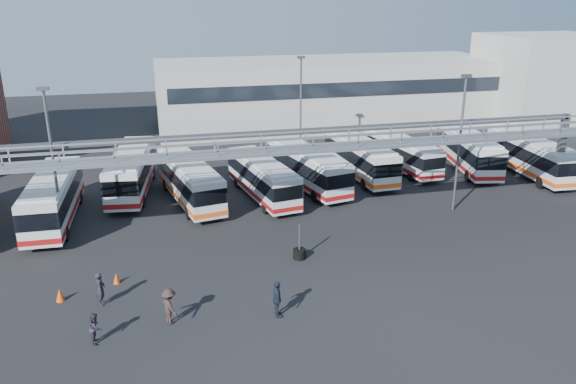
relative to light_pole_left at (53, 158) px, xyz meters
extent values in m
plane|color=black|center=(16.00, -8.00, -5.73)|extent=(140.00, 140.00, 0.00)
cube|color=#999CA1|center=(16.00, -3.00, 0.37)|extent=(50.00, 1.80, 0.22)
cube|color=#999CA1|center=(16.00, -3.85, 1.32)|extent=(50.00, 0.10, 0.10)
cube|color=#999CA1|center=(16.00, -2.15, 1.32)|extent=(50.00, 0.10, 0.10)
cube|color=#4C4F54|center=(16.00, 1.00, 0.57)|extent=(45.00, 0.50, 0.35)
cube|color=#9E9E99|center=(28.00, 30.00, -1.73)|extent=(42.00, 14.00, 8.00)
cube|color=#B2B2AD|center=(54.00, 24.00, -0.23)|extent=(14.00, 12.00, 11.00)
cylinder|color=#4C4F54|center=(0.00, 0.00, -0.73)|extent=(0.18, 0.18, 10.00)
cube|color=#4C4F54|center=(0.00, 0.00, 4.37)|extent=(0.70, 0.35, 0.22)
cylinder|color=#4C4F54|center=(28.00, -1.00, -0.73)|extent=(0.18, 0.18, 10.00)
cube|color=#4C4F54|center=(28.00, -1.00, 4.37)|extent=(0.70, 0.35, 0.22)
cylinder|color=#4C4F54|center=(20.00, 14.00, -0.73)|extent=(0.18, 0.18, 10.00)
cube|color=#4C4F54|center=(20.00, 14.00, 4.37)|extent=(0.70, 0.35, 0.22)
cube|color=silver|center=(-0.98, 3.70, -3.85)|extent=(2.87, 11.41, 2.84)
cube|color=black|center=(-0.98, 3.70, -3.51)|extent=(2.94, 11.47, 1.13)
cube|color=maroon|center=(-0.98, 3.70, -4.85)|extent=(2.93, 11.46, 0.36)
cube|color=silver|center=(-0.98, 3.70, -2.34)|extent=(2.59, 10.27, 0.17)
cylinder|color=black|center=(-2.24, 0.10, -5.21)|extent=(0.34, 1.04, 1.03)
cylinder|color=black|center=(0.10, 0.04, -5.21)|extent=(0.34, 1.04, 1.03)
cylinder|color=black|center=(-2.05, 7.36, -5.21)|extent=(0.34, 1.04, 1.03)
cylinder|color=black|center=(0.29, 7.30, -5.21)|extent=(0.34, 1.04, 1.03)
cube|color=silver|center=(4.34, 9.01, -3.82)|extent=(4.03, 11.76, 2.88)
cube|color=black|center=(4.34, 9.01, -3.48)|extent=(4.10, 11.82, 1.15)
cube|color=maroon|center=(4.34, 9.01, -4.84)|extent=(4.09, 11.81, 0.37)
cube|color=silver|center=(4.34, 9.01, -2.29)|extent=(3.63, 10.58, 0.17)
cylinder|color=black|center=(2.70, 5.50, -5.20)|extent=(0.44, 1.08, 1.05)
cylinder|color=black|center=(5.06, 5.21, -5.20)|extent=(0.44, 1.08, 1.05)
cylinder|color=black|center=(3.62, 12.82, -5.20)|extent=(0.44, 1.08, 1.05)
cylinder|color=black|center=(5.98, 12.52, -5.20)|extent=(0.44, 1.08, 1.05)
cube|color=silver|center=(8.76, 5.59, -3.92)|extent=(4.53, 11.18, 2.73)
cube|color=black|center=(8.76, 5.59, -3.60)|extent=(4.60, 11.25, 1.09)
cube|color=#E75315|center=(8.76, 5.59, -4.88)|extent=(4.59, 11.24, 0.35)
cube|color=silver|center=(8.76, 5.59, -2.47)|extent=(4.08, 10.06, 0.16)
cylinder|color=black|center=(8.33, 1.95, -5.23)|extent=(0.48, 1.03, 0.99)
cylinder|color=black|center=(10.53, 2.38, -5.23)|extent=(0.48, 1.03, 0.99)
cylinder|color=black|center=(6.99, 8.80, -5.23)|extent=(0.48, 1.03, 0.99)
cylinder|color=black|center=(9.19, 9.23, -5.23)|extent=(0.48, 1.03, 0.99)
cube|color=silver|center=(14.49, 5.17, -4.01)|extent=(4.06, 10.61, 2.59)
cube|color=black|center=(14.49, 5.17, -3.70)|extent=(4.13, 10.68, 1.04)
cube|color=maroon|center=(14.49, 5.17, -4.93)|extent=(4.11, 10.67, 0.33)
cube|color=silver|center=(14.49, 5.17, -2.64)|extent=(3.65, 9.55, 0.15)
cylinder|color=black|center=(14.00, 1.72, -5.26)|extent=(0.44, 0.98, 0.94)
cylinder|color=black|center=(16.08, 2.08, -5.26)|extent=(0.44, 0.98, 0.94)
cylinder|color=black|center=(12.89, 8.26, -5.26)|extent=(0.44, 0.98, 0.94)
cylinder|color=black|center=(14.97, 8.61, -5.26)|extent=(0.44, 0.98, 0.94)
cube|color=silver|center=(18.67, 6.79, -3.92)|extent=(4.67, 11.17, 2.72)
cube|color=black|center=(18.67, 6.79, -3.60)|extent=(4.74, 11.24, 1.09)
cube|color=maroon|center=(18.67, 6.79, -4.89)|extent=(4.73, 11.23, 0.35)
cube|color=silver|center=(18.67, 6.79, -2.48)|extent=(4.21, 10.05, 0.16)
cylinder|color=black|center=(18.29, 3.15, -5.23)|extent=(0.50, 1.03, 0.99)
cylinder|color=black|center=(20.48, 3.61, -5.23)|extent=(0.50, 1.03, 0.99)
cylinder|color=black|center=(16.85, 9.97, -5.23)|extent=(0.50, 1.03, 0.99)
cylinder|color=black|center=(19.04, 10.44, -5.23)|extent=(0.50, 1.03, 0.99)
cube|color=silver|center=(24.07, 8.59, -3.91)|extent=(3.14, 11.08, 2.74)
cube|color=black|center=(24.07, 8.59, -3.59)|extent=(3.20, 11.15, 1.10)
cube|color=#E75315|center=(24.07, 8.59, -4.88)|extent=(3.19, 11.14, 0.35)
cube|color=silver|center=(24.07, 8.59, -2.46)|extent=(2.82, 9.97, 0.16)
cylinder|color=black|center=(23.16, 5.02, -5.23)|extent=(0.36, 1.01, 1.00)
cylinder|color=black|center=(25.40, 5.16, -5.23)|extent=(0.36, 1.01, 1.00)
cylinder|color=black|center=(22.74, 12.02, -5.23)|extent=(0.36, 1.01, 1.00)
cylinder|color=black|center=(24.98, 12.16, -5.23)|extent=(0.36, 1.01, 1.00)
cube|color=silver|center=(28.61, 9.59, -4.07)|extent=(3.58, 10.21, 2.50)
cube|color=black|center=(28.61, 9.59, -3.77)|extent=(3.64, 10.28, 1.00)
cube|color=maroon|center=(28.61, 9.59, -4.95)|extent=(3.63, 10.27, 0.32)
cube|color=silver|center=(28.61, 9.59, -2.75)|extent=(3.22, 9.19, 0.15)
cylinder|color=black|center=(28.02, 6.28, -5.27)|extent=(0.39, 0.94, 0.91)
cylinder|color=black|center=(30.04, 6.55, -5.27)|extent=(0.39, 0.94, 0.91)
cylinder|color=black|center=(27.18, 12.63, -5.27)|extent=(0.39, 0.94, 0.91)
cylinder|color=black|center=(29.19, 12.90, -5.27)|extent=(0.39, 0.94, 0.91)
cube|color=silver|center=(34.66, 8.31, -3.87)|extent=(4.68, 11.47, 2.80)
cube|color=black|center=(34.66, 8.31, -3.54)|extent=(4.75, 11.54, 1.12)
cube|color=maroon|center=(34.66, 8.31, -4.86)|extent=(4.74, 11.53, 0.36)
cube|color=silver|center=(34.66, 8.31, -2.39)|extent=(4.21, 10.32, 0.16)
cylinder|color=black|center=(32.83, 5.02, -5.22)|extent=(0.50, 1.06, 1.02)
cylinder|color=black|center=(35.09, 4.57, -5.22)|extent=(0.50, 1.06, 1.02)
cylinder|color=black|center=(34.23, 12.05, -5.22)|extent=(0.50, 1.06, 1.02)
cylinder|color=black|center=(36.49, 11.60, -5.22)|extent=(0.50, 1.06, 1.02)
cube|color=silver|center=(39.12, 5.31, -3.88)|extent=(3.23, 11.28, 2.78)
cube|color=black|center=(39.12, 5.31, -3.55)|extent=(3.29, 11.34, 1.11)
cube|color=#E75315|center=(39.12, 5.31, -4.87)|extent=(3.28, 11.33, 0.35)
cube|color=silver|center=(39.12, 5.31, -2.41)|extent=(2.90, 10.15, 0.16)
cylinder|color=black|center=(37.75, 1.82, -5.22)|extent=(0.37, 1.03, 1.01)
cylinder|color=black|center=(40.04, 1.68, -5.22)|extent=(0.37, 1.03, 1.01)
cylinder|color=black|center=(38.20, 8.94, -5.22)|extent=(0.37, 1.03, 1.01)
cylinder|color=black|center=(40.49, 8.79, -5.22)|extent=(0.37, 1.03, 1.01)
imported|color=black|center=(2.97, -9.09, -4.80)|extent=(0.49, 0.71, 1.85)
imported|color=#2B2432|center=(2.94, -12.59, -4.96)|extent=(0.65, 0.80, 1.54)
imported|color=#2F201F|center=(6.39, -11.78, -4.78)|extent=(1.17, 1.40, 1.89)
imported|color=#1A222F|center=(11.69, -12.44, -4.74)|extent=(0.51, 1.17, 1.97)
cone|color=#D5470B|center=(0.77, -8.17, -5.36)|extent=(0.61, 0.61, 0.74)
cone|color=#D5470B|center=(3.61, -6.85, -5.42)|extent=(0.50, 0.50, 0.62)
cylinder|color=black|center=(14.50, -6.28, -5.61)|extent=(0.80, 0.80, 0.19)
cylinder|color=black|center=(14.50, -6.28, -5.41)|extent=(0.80, 0.80, 0.19)
cylinder|color=black|center=(14.50, -6.28, -5.20)|extent=(0.80, 0.80, 0.19)
cylinder|color=#4C4F54|center=(14.50, -6.28, -4.59)|extent=(0.11, 0.11, 2.28)
camera|label=1|loc=(6.28, -36.70, 9.70)|focal=35.00mm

